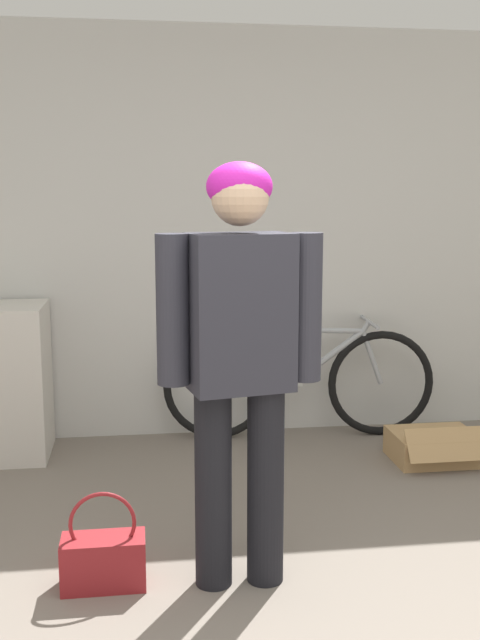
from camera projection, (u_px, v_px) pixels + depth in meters
wall_back at (214, 236)px, 4.81m from camera, size 8.00×0.07×2.60m
person at (240, 342)px, 2.90m from camera, size 0.64×0.30×1.69m
bicycle at (299, 381)px, 4.83m from camera, size 1.76×0.46×0.77m
handbag at (104, 558)px, 3.01m from camera, size 0.34×0.17×0.40m
cardboard_box at (433, 446)px, 4.44m from camera, size 0.49×0.44×0.24m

